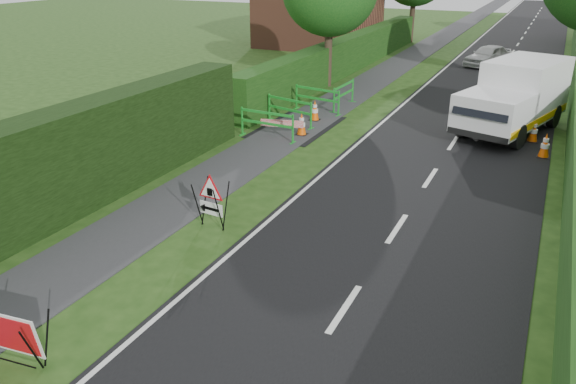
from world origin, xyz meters
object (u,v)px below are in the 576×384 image
(red_rect_sign, at_px, (11,335))
(works_van, at_px, (516,95))
(hatchback_car, at_px, (488,56))
(triangle_sign, at_px, (209,197))

(red_rect_sign, xyz_separation_m, works_van, (5.69, 16.33, 0.78))
(hatchback_car, bearing_deg, red_rect_sign, -74.23)
(triangle_sign, distance_m, works_van, 12.41)
(works_van, xyz_separation_m, hatchback_car, (-2.45, 12.80, -0.71))
(red_rect_sign, bearing_deg, triangle_sign, 81.30)
(triangle_sign, bearing_deg, hatchback_car, 87.82)
(red_rect_sign, xyz_separation_m, hatchback_car, (3.24, 29.13, 0.08))
(works_van, distance_m, hatchback_car, 13.05)
(red_rect_sign, xyz_separation_m, triangle_sign, (0.22, 5.21, 0.26))
(red_rect_sign, height_order, triangle_sign, triangle_sign)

